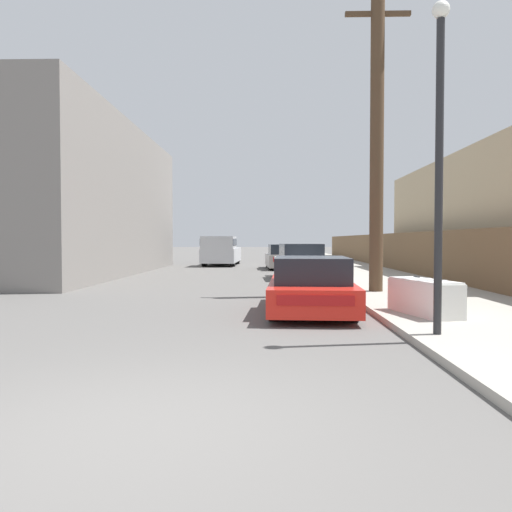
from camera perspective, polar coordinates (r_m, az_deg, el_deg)
The scene contains 11 objects.
ground_plane at distance 4.43m, azimuth -13.29°, elevation -18.66°, with size 220.00×220.00×0.00m, color #595654.
sidewalk_curb at distance 27.88m, azimuth 10.13°, elevation -1.27°, with size 4.20×63.00×0.12m, color #9E998E.
discarded_fridge at distance 10.16m, azimuth 18.66°, elevation -4.45°, with size 1.02×1.86×0.70m.
parked_sports_car_red at distance 10.80m, azimuth 6.28°, elevation -3.51°, with size 1.93×4.35×1.19m.
car_parked_mid at distance 19.88m, azimuth 5.07°, elevation -0.75°, with size 2.00×4.47×1.40m.
car_parked_far at distance 26.86m, azimuth 3.21°, elevation -0.17°, with size 2.06×4.22×1.32m.
pickup_truck at distance 30.49m, azimuth -4.03°, elevation 0.58°, with size 2.10×5.49×1.77m.
utility_pole at distance 14.63m, azimuth 13.65°, elevation 13.22°, with size 1.80×0.38×8.52m.
street_lamp at distance 8.14m, azimuth 20.22°, elevation 11.95°, with size 0.26×0.26×4.98m.
wooden_fence at distance 27.52m, azimuth 14.39°, elevation 0.63°, with size 0.08×42.61×1.77m, color brown.
building_left_block at distance 24.58m, azimuth -21.37°, elevation 5.93°, with size 7.00×16.77×6.72m, color gray.
Camera 1 is at (1.06, -4.01, 1.55)m, focal length 35.00 mm.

